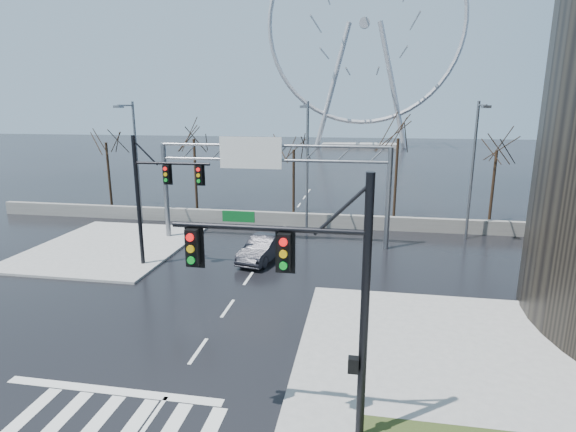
% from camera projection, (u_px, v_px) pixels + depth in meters
% --- Properties ---
extents(ground, '(260.00, 260.00, 0.00)m').
position_uv_depth(ground, '(198.00, 351.00, 18.14)').
color(ground, black).
rests_on(ground, ground).
extents(sidewalk_right_ext, '(12.00, 10.00, 0.15)m').
position_uv_depth(sidewalk_right_ext, '(448.00, 346.00, 18.40)').
color(sidewalk_right_ext, gray).
rests_on(sidewalk_right_ext, ground).
extents(sidewalk_far, '(10.00, 12.00, 0.15)m').
position_uv_depth(sidewalk_far, '(111.00, 247.00, 31.42)').
color(sidewalk_far, gray).
rests_on(sidewalk_far, ground).
extents(barrier_wall, '(52.00, 0.50, 1.10)m').
position_uv_depth(barrier_wall, '(285.00, 219.00, 37.16)').
color(barrier_wall, slate).
rests_on(barrier_wall, ground).
extents(signal_mast_near, '(5.52, 0.41, 8.00)m').
position_uv_depth(signal_mast_near, '(315.00, 285.00, 12.27)').
color(signal_mast_near, black).
rests_on(signal_mast_near, ground).
extents(signal_mast_far, '(4.72, 0.41, 8.00)m').
position_uv_depth(signal_mast_far, '(155.00, 190.00, 26.54)').
color(signal_mast_far, black).
rests_on(signal_mast_far, ground).
extents(sign_gantry, '(16.36, 0.40, 7.60)m').
position_uv_depth(sign_gantry, '(267.00, 172.00, 31.30)').
color(sign_gantry, slate).
rests_on(sign_gantry, ground).
extents(streetlight_left, '(0.50, 2.55, 10.00)m').
position_uv_depth(streetlight_left, '(134.00, 154.00, 36.11)').
color(streetlight_left, slate).
rests_on(streetlight_left, ground).
extents(streetlight_mid, '(0.50, 2.55, 10.00)m').
position_uv_depth(streetlight_mid, '(307.00, 157.00, 33.80)').
color(streetlight_mid, slate).
rests_on(streetlight_mid, ground).
extents(streetlight_right, '(0.50, 2.55, 10.00)m').
position_uv_depth(streetlight_right, '(474.00, 161.00, 31.83)').
color(streetlight_right, slate).
rests_on(streetlight_right, ground).
extents(tree_far_left, '(3.50, 3.50, 7.00)m').
position_uv_depth(tree_far_left, '(107.00, 150.00, 42.76)').
color(tree_far_left, black).
rests_on(tree_far_left, ground).
extents(tree_left, '(3.75, 3.75, 7.50)m').
position_uv_depth(tree_left, '(194.00, 148.00, 40.70)').
color(tree_left, black).
rests_on(tree_left, ground).
extents(tree_center, '(3.25, 3.25, 6.50)m').
position_uv_depth(tree_center, '(294.00, 157.00, 40.37)').
color(tree_center, black).
rests_on(tree_center, ground).
extents(tree_right, '(3.90, 3.90, 7.80)m').
position_uv_depth(tree_right, '(398.00, 148.00, 37.68)').
color(tree_right, black).
rests_on(tree_right, ground).
extents(tree_far_right, '(3.40, 3.40, 6.80)m').
position_uv_depth(tree_far_right, '(496.00, 159.00, 37.04)').
color(tree_far_right, black).
rests_on(tree_far_right, ground).
extents(ferris_wheel, '(45.00, 6.00, 50.91)m').
position_uv_depth(ferris_wheel, '(364.00, 32.00, 102.06)').
color(ferris_wheel, gray).
rests_on(ferris_wheel, ground).
extents(car, '(2.63, 5.00, 1.57)m').
position_uv_depth(car, '(263.00, 248.00, 28.72)').
color(car, black).
rests_on(car, ground).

